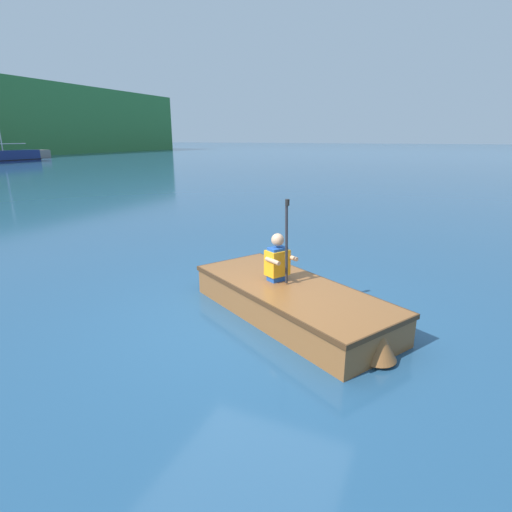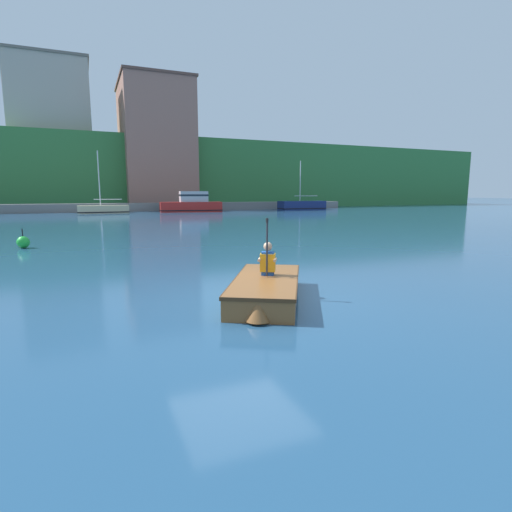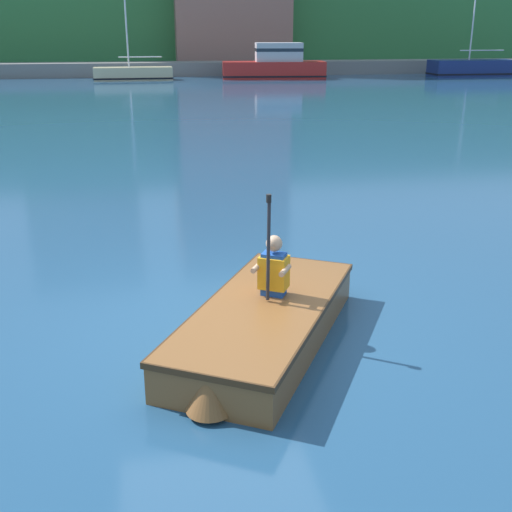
{
  "view_description": "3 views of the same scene",
  "coord_description": "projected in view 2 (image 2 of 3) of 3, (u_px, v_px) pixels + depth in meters",
  "views": [
    {
      "loc": [
        -4.19,
        -1.96,
        2.27
      ],
      "look_at": [
        0.41,
        0.12,
        0.76
      ],
      "focal_mm": 28.0,
      "sensor_mm": 36.0,
      "label": 1
    },
    {
      "loc": [
        -2.63,
        -7.08,
        2.0
      ],
      "look_at": [
        0.41,
        0.12,
        0.76
      ],
      "focal_mm": 28.0,
      "sensor_mm": 36.0,
      "label": 2
    },
    {
      "loc": [
        -0.7,
        -6.21,
        3.05
      ],
      "look_at": [
        0.41,
        0.12,
        0.76
      ],
      "focal_mm": 45.0,
      "sensor_mm": 36.0,
      "label": 3
    }
  ],
  "objects": [
    {
      "name": "marina_dock",
      "position": [
        113.0,
        207.0,
        43.52
      ],
      "size": [
        56.92,
        2.4,
        0.9
      ],
      "color": "slate",
      "rests_on": "ground"
    },
    {
      "name": "ground_plane",
      "position": [
        239.0,
        297.0,
        7.76
      ],
      "size": [
        300.0,
        300.0,
        0.0
      ],
      "primitive_type": "plane",
      "color": "navy"
    },
    {
      "name": "rowboat_foreground",
      "position": [
        266.0,
        288.0,
        7.49
      ],
      "size": [
        2.49,
        3.15,
        0.41
      ],
      "color": "brown",
      "rests_on": "ground"
    },
    {
      "name": "shoreline_ridge",
      "position": [
        105.0,
        175.0,
        56.42
      ],
      "size": [
        120.0,
        20.0,
        9.12
      ],
      "color": "#387A3D",
      "rests_on": "ground"
    },
    {
      "name": "moored_boat_dock_center_near",
      "position": [
        302.0,
        206.0,
        47.96
      ],
      "size": [
        5.72,
        1.94,
        5.77
      ],
      "color": "navy",
      "rests_on": "ground"
    },
    {
      "name": "moored_boat_dock_center_far",
      "position": [
        192.0,
        204.0,
        43.01
      ],
      "size": [
        6.73,
        2.9,
        2.19
      ],
      "color": "red",
      "rests_on": "ground"
    },
    {
      "name": "channel_buoy",
      "position": [
        23.0,
        242.0,
        14.58
      ],
      "size": [
        0.44,
        0.44,
        0.72
      ],
      "color": "green",
      "rests_on": "ground"
    },
    {
      "name": "waterfront_warehouse_left",
      "position": [
        53.0,
        135.0,
        49.14
      ],
      "size": [
        9.26,
        6.45,
        18.09
      ],
      "color": "#B2A899",
      "rests_on": "ground"
    },
    {
      "name": "moored_boat_dock_west_end",
      "position": [
        103.0,
        209.0,
        39.76
      ],
      "size": [
        4.85,
        1.64,
        6.09
      ],
      "color": "#CCB789",
      "rests_on": "ground"
    },
    {
      "name": "waterfront_office_block_center",
      "position": [
        156.0,
        147.0,
        52.68
      ],
      "size": [
        8.8,
        11.98,
        16.14
      ],
      "color": "#9E6B5B",
      "rests_on": "ground"
    },
    {
      "name": "person_paddler",
      "position": [
        268.0,
        260.0,
        7.74
      ],
      "size": [
        0.44,
        0.44,
        1.12
      ],
      "color": "#1E4CA5",
      "rests_on": "rowboat_foreground"
    }
  ]
}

